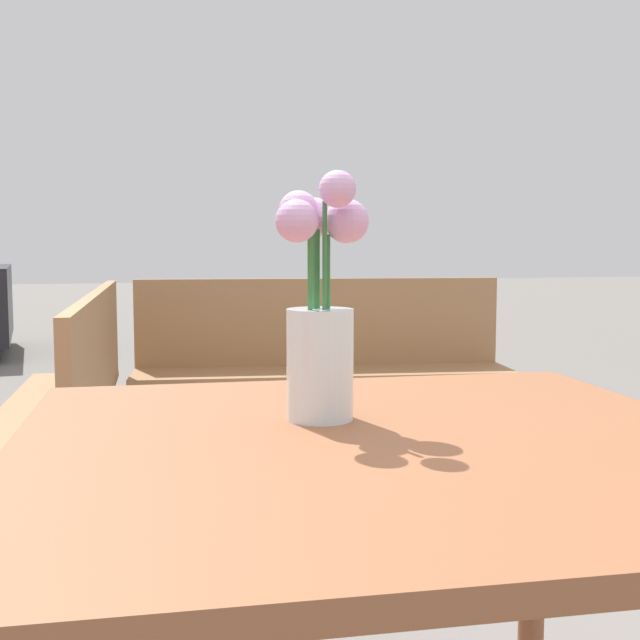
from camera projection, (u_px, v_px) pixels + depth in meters
table_front at (379, 509)px, 1.06m from camera, size 1.02×0.99×0.76m
flower_vase at (320, 322)px, 1.15m from camera, size 0.14×0.14×0.35m
bench_near at (322, 364)px, 3.63m from camera, size 1.72×0.60×0.85m
bench_middle at (71, 409)px, 2.64m from camera, size 0.49×1.80×0.85m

